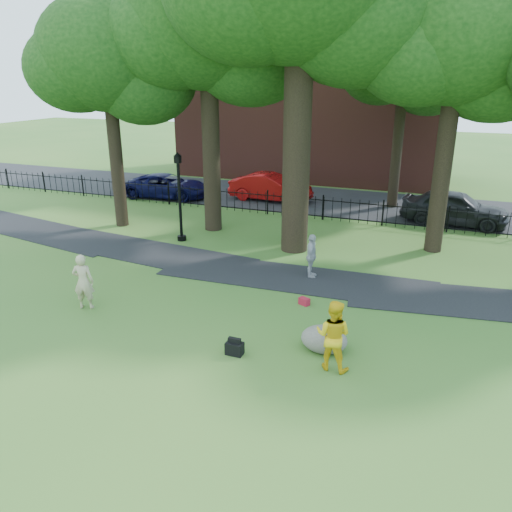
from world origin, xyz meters
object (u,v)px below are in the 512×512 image
at_px(man, 333,335).
at_px(lamppost, 180,198).
at_px(red_sedan, 271,187).
at_px(woman, 83,282).
at_px(boulder, 324,337).

bearing_deg(man, lamppost, -36.81).
bearing_deg(lamppost, red_sedan, 82.92).
relative_size(woman, man, 0.97).
distance_m(woman, red_sedan, 15.78).
xyz_separation_m(lamppost, red_sedan, (1.19, 8.57, -1.13)).
relative_size(boulder, lamppost, 0.32).
height_order(woman, boulder, woman).
bearing_deg(man, red_sedan, -60.25).
height_order(boulder, lamppost, lamppost).
bearing_deg(woman, man, 157.25).
distance_m(man, red_sedan, 17.98).
relative_size(man, boulder, 1.48).
bearing_deg(boulder, red_sedan, 114.28).
bearing_deg(woman, boulder, 163.03).
bearing_deg(red_sedan, woman, -179.48).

